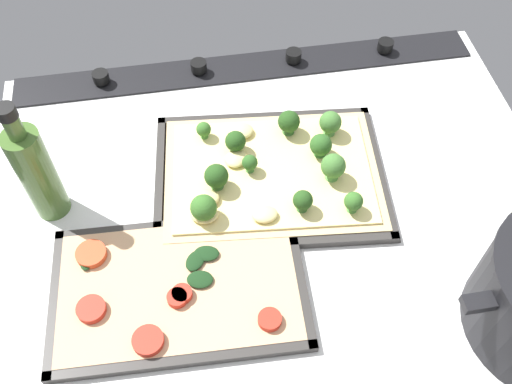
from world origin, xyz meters
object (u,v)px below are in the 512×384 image
object	(u,v)px
baking_tray_back	(179,289)
oil_bottle	(36,171)
baking_tray_front	(270,177)
broccoli_pizza	(270,171)
veggie_pizza_back	(175,288)

from	to	relation	value
baking_tray_back	oil_bottle	xyz separation A→B (cm)	(17.10, -16.44, 8.19)
baking_tray_front	broccoli_pizza	xyz separation A→B (cm)	(0.02, 0.09, 1.68)
veggie_pizza_back	oil_bottle	size ratio (longest dim) A/B	1.53
veggie_pizza_back	baking_tray_front	bearing A→B (deg)	-133.47
baking_tray_front	broccoli_pizza	world-z (taller)	broccoli_pizza
broccoli_pizza	veggie_pizza_back	distance (cm)	22.79
baking_tray_front	baking_tray_back	world-z (taller)	same
baking_tray_back	veggie_pizza_back	world-z (taller)	veggie_pizza_back
baking_tray_front	veggie_pizza_back	size ratio (longest dim) A/B	1.15
baking_tray_front	veggie_pizza_back	world-z (taller)	veggie_pizza_back
baking_tray_front	broccoli_pizza	distance (cm)	1.68
baking_tray_front	veggie_pizza_back	distance (cm)	22.86
baking_tray_back	oil_bottle	distance (cm)	25.09
baking_tray_back	oil_bottle	bearing A→B (deg)	-43.88
broccoli_pizza	veggie_pizza_back	xyz separation A→B (cm)	(15.70, 16.49, -0.96)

